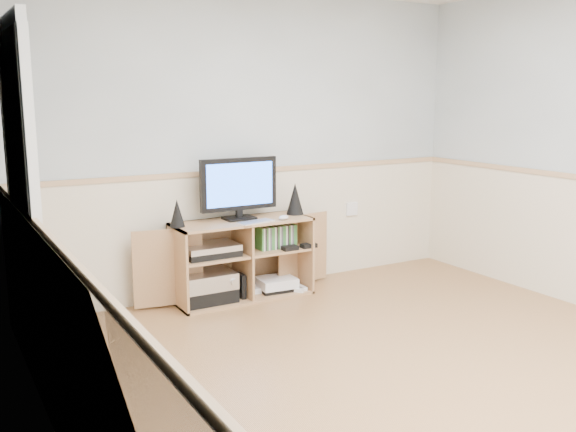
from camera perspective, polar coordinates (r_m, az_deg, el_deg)
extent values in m
cube|color=tan|center=(3.94, 12.67, -14.51)|extent=(4.00, 4.50, 0.02)
cube|color=silver|center=(2.66, -19.94, 1.37)|extent=(0.02, 4.50, 2.50)
cube|color=silver|center=(5.45, -3.05, 6.50)|extent=(4.00, 0.02, 2.50)
cube|color=beige|center=(5.54, -2.89, -1.26)|extent=(4.00, 0.01, 1.00)
cube|color=tan|center=(5.45, -2.91, 4.08)|extent=(4.00, 0.02, 0.04)
cube|color=beige|center=(3.98, -22.60, 0.46)|extent=(0.03, 0.82, 2.00)
cube|color=tan|center=(5.36, -4.03, -7.11)|extent=(1.14, 0.43, 0.02)
cube|color=tan|center=(5.20, -4.12, -0.50)|extent=(1.14, 0.43, 0.02)
cube|color=tan|center=(5.07, -9.77, -4.60)|extent=(0.02, 0.43, 0.65)
cube|color=tan|center=(5.53, 1.14, -3.14)|extent=(0.02, 0.43, 0.65)
cube|color=tan|center=(5.45, -5.00, -3.38)|extent=(1.14, 0.02, 0.65)
cube|color=tan|center=(5.27, -4.07, -3.86)|extent=(0.02, 0.41, 0.61)
cube|color=tan|center=(5.15, -6.93, -3.64)|extent=(0.54, 0.39, 0.02)
cube|color=tan|center=(5.39, -1.36, -2.92)|extent=(0.54, 0.39, 0.02)
cube|color=tan|center=(5.10, -10.59, -4.53)|extent=(0.54, 0.11, 0.61)
cube|color=tan|center=(5.61, 1.35, -2.95)|extent=(0.54, 0.11, 0.61)
cube|color=black|center=(5.24, -4.36, -0.19)|extent=(0.25, 0.18, 0.02)
cube|color=black|center=(5.24, -4.37, 0.24)|extent=(0.05, 0.04, 0.06)
cube|color=black|center=(5.20, -4.40, 2.86)|extent=(0.66, 0.05, 0.42)
cube|color=blue|center=(5.17, -4.27, 2.82)|extent=(0.58, 0.01, 0.35)
cone|color=black|center=(4.99, -9.83, 0.26)|extent=(0.12, 0.12, 0.21)
cone|color=black|center=(5.43, 0.63, 1.56)|extent=(0.15, 0.15, 0.27)
cube|color=white|center=(5.10, -2.89, -0.53)|extent=(0.32, 0.18, 0.01)
ellipsoid|color=white|center=(5.22, -0.38, -0.13)|extent=(0.11, 0.09, 0.04)
cube|color=black|center=(5.22, -7.26, -6.94)|extent=(0.43, 0.32, 0.11)
cube|color=silver|center=(5.18, -7.29, -5.68)|extent=(0.43, 0.32, 0.13)
cube|color=black|center=(5.14, -6.94, -3.26)|extent=(0.43, 0.30, 0.05)
cube|color=silver|center=(5.13, -6.95, -2.75)|extent=(0.43, 0.30, 0.05)
cube|color=black|center=(5.27, -4.24, -6.19)|extent=(0.04, 0.14, 0.20)
cube|color=white|center=(5.46, -2.42, -6.42)|extent=(0.22, 0.17, 0.05)
cube|color=black|center=(5.47, -1.06, -6.45)|extent=(0.32, 0.26, 0.03)
cube|color=white|center=(5.45, -1.06, -5.90)|extent=(0.33, 0.28, 0.08)
cube|color=white|center=(5.50, 1.19, -6.36)|extent=(0.04, 0.14, 0.03)
cube|color=white|center=(5.62, 0.17, -5.97)|extent=(0.09, 0.15, 0.03)
cube|color=#3F8C3F|center=(5.35, -1.07, -1.85)|extent=(0.33, 0.13, 0.19)
cube|color=white|center=(6.02, 5.66, 0.64)|extent=(0.12, 0.03, 0.12)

